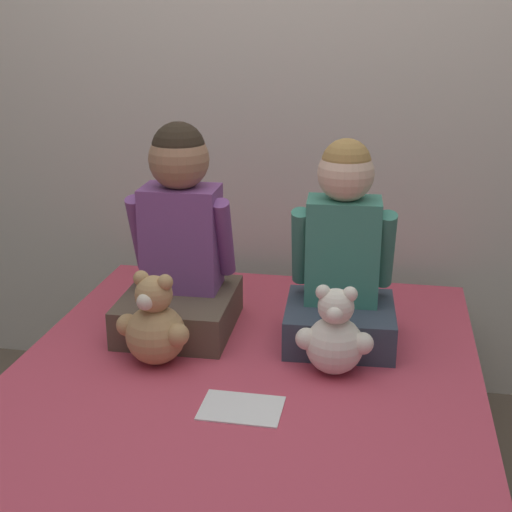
# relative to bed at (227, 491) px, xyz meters

# --- Properties ---
(wall_behind_bed) EXTENTS (8.00, 0.06, 2.50)m
(wall_behind_bed) POSITION_rel_bed_xyz_m (0.00, 1.14, 1.01)
(wall_behind_bed) COLOR beige
(wall_behind_bed) RESTS_ON ground_plane
(bed) EXTENTS (1.35, 2.01, 0.49)m
(bed) POSITION_rel_bed_xyz_m (0.00, 0.00, 0.00)
(bed) COLOR #997F60
(bed) RESTS_ON ground_plane
(child_on_left) EXTENTS (0.35, 0.40, 0.65)m
(child_on_left) POSITION_rel_bed_xyz_m (-0.26, 0.50, 0.52)
(child_on_left) COLOR brown
(child_on_left) RESTS_ON bed
(child_on_right) EXTENTS (0.35, 0.33, 0.62)m
(child_on_right) POSITION_rel_bed_xyz_m (0.25, 0.49, 0.50)
(child_on_right) COLOR #384251
(child_on_right) RESTS_ON bed
(teddy_bear_held_by_left_child) EXTENTS (0.23, 0.17, 0.28)m
(teddy_bear_held_by_left_child) POSITION_rel_bed_xyz_m (-0.26, 0.22, 0.36)
(teddy_bear_held_by_left_child) COLOR tan
(teddy_bear_held_by_left_child) RESTS_ON bed
(teddy_bear_held_by_right_child) EXTENTS (0.22, 0.16, 0.26)m
(teddy_bear_held_by_right_child) POSITION_rel_bed_xyz_m (0.25, 0.26, 0.36)
(teddy_bear_held_by_right_child) COLOR silver
(teddy_bear_held_by_right_child) RESTS_ON bed
(sign_card) EXTENTS (0.21, 0.15, 0.00)m
(sign_card) POSITION_rel_bed_xyz_m (0.04, 0.02, 0.25)
(sign_card) COLOR white
(sign_card) RESTS_ON bed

